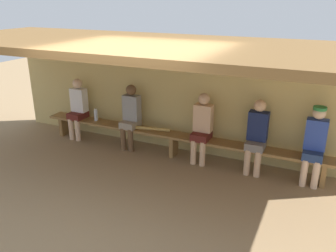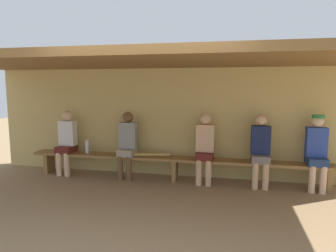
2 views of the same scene
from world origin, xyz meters
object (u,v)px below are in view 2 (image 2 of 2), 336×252
(player_in_red, at_px, (261,147))
(player_shirtless_tan, at_px, (205,145))
(player_rightmost, at_px, (127,142))
(player_leftmost, at_px, (67,140))
(water_bottle_blue, at_px, (87,147))
(baseball_bat, at_px, (151,155))
(bench, at_px, (175,161))
(player_in_white, at_px, (317,149))

(player_in_red, bearing_deg, player_shirtless_tan, 180.00)
(player_shirtless_tan, distance_m, player_rightmost, 1.55)
(player_leftmost, xyz_separation_m, water_bottle_blue, (0.45, 0.02, -0.14))
(water_bottle_blue, distance_m, baseball_bat, 1.37)
(player_shirtless_tan, relative_size, baseball_bat, 1.76)
(bench, relative_size, player_rightmost, 4.49)
(bench, height_order, baseball_bat, baseball_bat)
(water_bottle_blue, xyz_separation_m, baseball_bat, (1.37, -0.02, -0.09))
(bench, relative_size, player_in_red, 4.49)
(player_in_red, bearing_deg, water_bottle_blue, 179.69)
(player_shirtless_tan, distance_m, player_in_red, 1.02)
(baseball_bat, bearing_deg, player_in_white, -10.83)
(bench, xyz_separation_m, player_leftmost, (-2.32, 0.00, 0.34))
(player_leftmost, distance_m, baseball_bat, 1.84)
(player_in_white, relative_size, player_in_red, 1.01)
(player_leftmost, bearing_deg, baseball_bat, -0.10)
(player_shirtless_tan, height_order, player_rightmost, same)
(player_leftmost, height_order, baseball_bat, player_leftmost)
(bench, height_order, player_in_white, player_in_white)
(player_shirtless_tan, bearing_deg, player_leftmost, 180.00)
(baseball_bat, bearing_deg, player_rightmost, 168.74)
(baseball_bat, bearing_deg, player_in_red, -10.81)
(player_shirtless_tan, xyz_separation_m, baseball_bat, (-1.07, -0.00, -0.24))
(player_rightmost, bearing_deg, player_in_white, 0.01)
(player_rightmost, bearing_deg, water_bottle_blue, 178.81)
(player_shirtless_tan, distance_m, baseball_bat, 1.09)
(bench, distance_m, player_in_red, 1.63)
(bench, relative_size, baseball_bat, 7.90)
(player_in_white, bearing_deg, player_rightmost, -179.99)
(bench, distance_m, player_leftmost, 2.34)
(bench, bearing_deg, baseball_bat, -180.00)
(player_rightmost, distance_m, baseball_bat, 0.54)
(player_in_red, bearing_deg, player_in_white, 0.03)
(player_shirtless_tan, xyz_separation_m, player_rightmost, (-1.55, 0.00, 0.00))
(bench, bearing_deg, water_bottle_blue, 179.34)
(player_rightmost, distance_m, water_bottle_blue, 0.90)
(player_rightmost, xyz_separation_m, player_leftmost, (-1.34, 0.00, 0.00))
(player_in_white, bearing_deg, baseball_bat, -179.93)
(player_in_white, xyz_separation_m, player_leftmost, (-4.86, -0.00, -0.02))
(player_in_red, distance_m, water_bottle_blue, 3.46)
(player_leftmost, bearing_deg, player_shirtless_tan, 0.00)
(bench, xyz_separation_m, player_shirtless_tan, (0.58, 0.00, 0.34))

